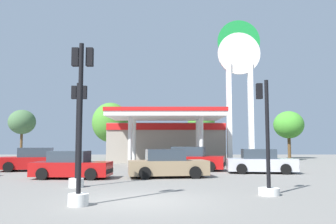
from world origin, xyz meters
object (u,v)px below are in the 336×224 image
(car_0, at_px, (167,165))
(tree_1, at_px, (111,122))
(car_5, at_px, (191,160))
(traffic_signal_1, at_px, (80,139))
(car_2, at_px, (261,162))
(tree_3, at_px, (289,125))
(traffic_signal_0, at_px, (77,147))
(traffic_signal_2, at_px, (267,160))
(tree_2, at_px, (201,123))
(station_pole_sign, at_px, (239,72))
(car_1, at_px, (34,160))
(tree_0, at_px, (22,122))
(car_4, at_px, (72,166))

(car_0, bearing_deg, tree_1, 107.17)
(car_5, height_order, traffic_signal_1, traffic_signal_1)
(car_2, height_order, tree_3, tree_3)
(traffic_signal_0, xyz_separation_m, traffic_signal_2, (7.41, -2.29, -0.45))
(car_5, distance_m, tree_1, 18.90)
(traffic_signal_1, xyz_separation_m, tree_1, (-4.01, 30.00, 2.25))
(traffic_signal_0, bearing_deg, tree_2, 72.74)
(station_pole_sign, height_order, car_0, station_pole_sign)
(car_1, bearing_deg, tree_2, 51.23)
(car_0, bearing_deg, traffic_signal_1, -107.11)
(traffic_signal_2, distance_m, tree_2, 26.89)
(car_0, height_order, traffic_signal_2, traffic_signal_2)
(traffic_signal_0, height_order, tree_0, tree_0)
(tree_1, bearing_deg, tree_0, -169.69)
(car_4, relative_size, tree_2, 0.76)
(car_0, distance_m, car_2, 6.36)
(car_1, bearing_deg, tree_3, 37.43)
(car_1, relative_size, traffic_signal_1, 0.93)
(tree_1, bearing_deg, traffic_signal_2, -69.88)
(station_pole_sign, bearing_deg, car_4, -131.87)
(car_1, relative_size, tree_3, 0.81)
(car_5, height_order, tree_3, tree_3)
(station_pole_sign, xyz_separation_m, car_4, (-11.55, -12.88, -7.66))
(car_1, xyz_separation_m, traffic_signal_0, (5.12, -8.62, 1.00))
(tree_1, xyz_separation_m, tree_2, (10.41, -1.19, -0.10))
(car_0, height_order, tree_3, tree_3)
(car_2, bearing_deg, tree_1, 123.43)
(traffic_signal_1, relative_size, tree_1, 0.75)
(car_1, xyz_separation_m, car_4, (3.91, -5.03, -0.05))
(car_2, bearing_deg, traffic_signal_1, -126.71)
(car_5, bearing_deg, tree_1, 116.19)
(car_0, bearing_deg, tree_3, 57.30)
(station_pole_sign, height_order, traffic_signal_0, station_pole_sign)
(car_4, bearing_deg, car_2, 16.87)
(car_5, bearing_deg, tree_3, 53.87)
(car_1, distance_m, tree_1, 17.52)
(tree_2, bearing_deg, car_2, -83.58)
(station_pole_sign, relative_size, car_2, 3.05)
(car_0, bearing_deg, tree_0, 129.33)
(car_1, height_order, traffic_signal_2, traffic_signal_2)
(station_pole_sign, xyz_separation_m, car_5, (-4.96, -7.51, -7.58))
(traffic_signal_1, xyz_separation_m, traffic_signal_2, (6.21, 2.08, -0.72))
(car_0, height_order, tree_2, tree_2)
(car_1, distance_m, tree_2, 20.58)
(car_2, bearing_deg, car_4, -163.13)
(car_1, relative_size, traffic_signal_0, 1.03)
(traffic_signal_1, bearing_deg, car_1, 115.92)
(car_4, xyz_separation_m, car_5, (6.59, 5.37, 0.07))
(car_2, bearing_deg, tree_3, 66.41)
(car_2, xyz_separation_m, traffic_signal_0, (-9.57, -6.86, 1.02))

